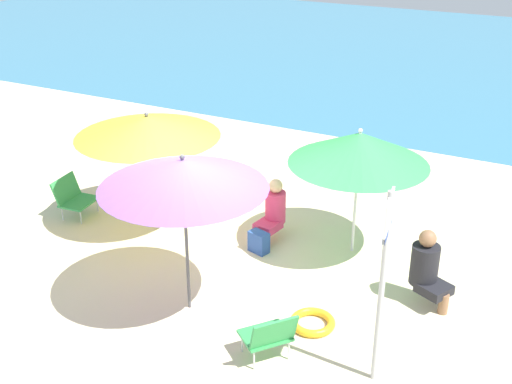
{
  "coord_description": "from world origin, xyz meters",
  "views": [
    {
      "loc": [
        4.01,
        -6.35,
        4.69
      ],
      "look_at": [
        0.13,
        1.26,
        0.7
      ],
      "focal_mm": 45.96,
      "sensor_mm": 36.0,
      "label": 1
    }
  ],
  "objects_px": {
    "umbrella_yellow": "(147,126)",
    "beach_chair_a": "(269,334)",
    "person_a": "(427,267)",
    "person_b": "(273,210)",
    "beach_chair_c": "(162,172)",
    "beach_chair_b": "(73,196)",
    "warning_sign": "(384,263)",
    "swim_ring": "(313,322)",
    "umbrella_green": "(359,148)",
    "beach_bag": "(259,242)",
    "umbrella_purple": "(183,174)"
  },
  "relations": [
    {
      "from": "umbrella_yellow",
      "to": "person_a",
      "type": "bearing_deg",
      "value": -2.57
    },
    {
      "from": "umbrella_green",
      "to": "beach_chair_c",
      "type": "xyz_separation_m",
      "value": [
        -3.6,
        0.55,
        -1.26
      ]
    },
    {
      "from": "umbrella_green",
      "to": "beach_bag",
      "type": "height_order",
      "value": "umbrella_green"
    },
    {
      "from": "umbrella_green",
      "to": "person_b",
      "type": "xyz_separation_m",
      "value": [
        -1.16,
        -0.18,
        -1.09
      ]
    },
    {
      "from": "beach_chair_b",
      "to": "umbrella_purple",
      "type": "bearing_deg",
      "value": -29.27
    },
    {
      "from": "umbrella_green",
      "to": "beach_bag",
      "type": "distance_m",
      "value": 1.93
    },
    {
      "from": "beach_chair_c",
      "to": "person_b",
      "type": "height_order",
      "value": "person_b"
    },
    {
      "from": "umbrella_purple",
      "to": "umbrella_yellow",
      "type": "bearing_deg",
      "value": 135.8
    },
    {
      "from": "umbrella_green",
      "to": "umbrella_yellow",
      "type": "distance_m",
      "value": 3.03
    },
    {
      "from": "beach_chair_c",
      "to": "person_a",
      "type": "distance_m",
      "value": 5.01
    },
    {
      "from": "beach_chair_c",
      "to": "swim_ring",
      "type": "relative_size",
      "value": 1.24
    },
    {
      "from": "person_a",
      "to": "person_b",
      "type": "height_order",
      "value": "person_a"
    },
    {
      "from": "person_b",
      "to": "warning_sign",
      "type": "bearing_deg",
      "value": 54.55
    },
    {
      "from": "umbrella_purple",
      "to": "umbrella_yellow",
      "type": "xyz_separation_m",
      "value": [
        -1.65,
        1.6,
        -0.2
      ]
    },
    {
      "from": "warning_sign",
      "to": "swim_ring",
      "type": "distance_m",
      "value": 1.73
    },
    {
      "from": "umbrella_yellow",
      "to": "person_a",
      "type": "distance_m",
      "value": 4.32
    },
    {
      "from": "person_b",
      "to": "swim_ring",
      "type": "bearing_deg",
      "value": 47.57
    },
    {
      "from": "umbrella_green",
      "to": "umbrella_yellow",
      "type": "height_order",
      "value": "umbrella_green"
    },
    {
      "from": "umbrella_yellow",
      "to": "warning_sign",
      "type": "bearing_deg",
      "value": -24.08
    },
    {
      "from": "umbrella_green",
      "to": "person_b",
      "type": "bearing_deg",
      "value": -171.0
    },
    {
      "from": "umbrella_purple",
      "to": "person_a",
      "type": "height_order",
      "value": "umbrella_purple"
    },
    {
      "from": "beach_chair_c",
      "to": "beach_chair_a",
      "type": "bearing_deg",
      "value": 34.11
    },
    {
      "from": "beach_chair_c",
      "to": "beach_chair_b",
      "type": "bearing_deg",
      "value": -37.99
    },
    {
      "from": "umbrella_purple",
      "to": "person_b",
      "type": "height_order",
      "value": "umbrella_purple"
    },
    {
      "from": "umbrella_yellow",
      "to": "beach_chair_b",
      "type": "distance_m",
      "value": 1.83
    },
    {
      "from": "umbrella_yellow",
      "to": "beach_bag",
      "type": "distance_m",
      "value": 2.3
    },
    {
      "from": "beach_chair_a",
      "to": "beach_chair_b",
      "type": "bearing_deg",
      "value": 16.69
    },
    {
      "from": "beach_chair_b",
      "to": "umbrella_yellow",
      "type": "bearing_deg",
      "value": 7.72
    },
    {
      "from": "beach_chair_b",
      "to": "warning_sign",
      "type": "height_order",
      "value": "warning_sign"
    },
    {
      "from": "beach_chair_c",
      "to": "person_b",
      "type": "relative_size",
      "value": 0.72
    },
    {
      "from": "umbrella_yellow",
      "to": "beach_chair_a",
      "type": "bearing_deg",
      "value": -34.94
    },
    {
      "from": "umbrella_green",
      "to": "person_b",
      "type": "relative_size",
      "value": 2.05
    },
    {
      "from": "umbrella_purple",
      "to": "beach_bag",
      "type": "xyz_separation_m",
      "value": [
        0.15,
        1.59,
        -1.63
      ]
    },
    {
      "from": "beach_chair_a",
      "to": "beach_bag",
      "type": "distance_m",
      "value": 2.37
    },
    {
      "from": "person_a",
      "to": "warning_sign",
      "type": "height_order",
      "value": "warning_sign"
    },
    {
      "from": "beach_bag",
      "to": "swim_ring",
      "type": "bearing_deg",
      "value": -43.1
    },
    {
      "from": "umbrella_yellow",
      "to": "beach_chair_a",
      "type": "height_order",
      "value": "umbrella_yellow"
    },
    {
      "from": "umbrella_yellow",
      "to": "beach_chair_a",
      "type": "xyz_separation_m",
      "value": [
        2.96,
        -2.07,
        -1.23
      ]
    },
    {
      "from": "swim_ring",
      "to": "person_b",
      "type": "bearing_deg",
      "value": 128.08
    },
    {
      "from": "beach_chair_b",
      "to": "person_a",
      "type": "distance_m",
      "value": 5.48
    },
    {
      "from": "beach_chair_a",
      "to": "person_b",
      "type": "relative_size",
      "value": 0.77
    },
    {
      "from": "beach_chair_a",
      "to": "person_b",
      "type": "distance_m",
      "value": 2.76
    },
    {
      "from": "beach_chair_b",
      "to": "person_b",
      "type": "bearing_deg",
      "value": 7.93
    },
    {
      "from": "person_b",
      "to": "beach_bag",
      "type": "distance_m",
      "value": 0.54
    },
    {
      "from": "umbrella_purple",
      "to": "swim_ring",
      "type": "distance_m",
      "value": 2.31
    },
    {
      "from": "warning_sign",
      "to": "umbrella_yellow",
      "type": "bearing_deg",
      "value": 147.62
    },
    {
      "from": "umbrella_yellow",
      "to": "beach_chair_b",
      "type": "relative_size",
      "value": 3.41
    },
    {
      "from": "beach_chair_c",
      "to": "umbrella_green",
      "type": "bearing_deg",
      "value": 67.39
    },
    {
      "from": "swim_ring",
      "to": "person_a",
      "type": "bearing_deg",
      "value": 46.08
    },
    {
      "from": "beach_chair_a",
      "to": "umbrella_purple",
      "type": "bearing_deg",
      "value": 19.71
    }
  ]
}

